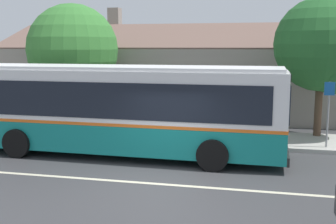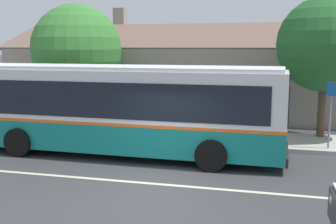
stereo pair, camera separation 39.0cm
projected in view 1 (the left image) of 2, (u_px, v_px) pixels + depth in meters
The scene contains 10 objects.
ground_plane at pixel (157, 184), 11.74m from camera, with size 300.00×300.00×0.00m, color #38383A.
sidewalk_far at pixel (192, 137), 17.51m from camera, with size 60.00×3.00×0.15m, color #ADAAA3.
lane_divider_stripe at pixel (157, 184), 11.74m from camera, with size 60.00×0.16×0.01m, color beige.
community_building at pixel (212, 79), 24.35m from camera, with size 23.08×8.21×6.13m.
transit_bus at pixel (117, 107), 14.75m from camera, with size 11.72×2.92×3.13m.
bench_by_building at pixel (5, 120), 18.77m from camera, with size 1.56×0.51×0.94m.
bench_down_street at pixel (106, 122), 18.09m from camera, with size 1.74×0.51×0.94m.
street_tree_primary at pixel (326, 49), 16.77m from camera, with size 3.82×3.79×5.78m.
street_tree_secondary at pixel (73, 50), 19.63m from camera, with size 4.22×4.22×5.77m.
bus_stop_sign at pixel (328, 107), 15.18m from camera, with size 0.36×0.07×2.40m.
Camera 1 is at (2.80, -10.94, 3.80)m, focal length 45.00 mm.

